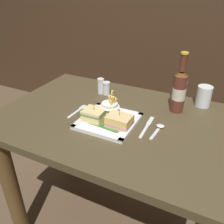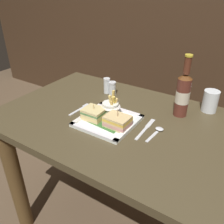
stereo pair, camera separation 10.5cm
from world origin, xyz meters
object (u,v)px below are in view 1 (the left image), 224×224
at_px(dining_table, 115,147).
at_px(fork, 78,110).
at_px(beer_bottle, 179,90).
at_px(salt_shaker, 101,87).
at_px(knife, 147,126).
at_px(square_plate, 108,121).
at_px(water_glass, 204,98).
at_px(sandwich_half_left, 94,115).
at_px(spoon, 159,128).
at_px(fries_cup, 110,107).
at_px(sandwich_half_right, 119,121).
at_px(pepper_shaker, 107,89).

height_order(dining_table, fork, fork).
xyz_separation_m(beer_bottle, salt_shaker, (-0.42, 0.02, -0.07)).
relative_size(fork, knife, 0.77).
height_order(square_plate, water_glass, water_glass).
bearing_deg(square_plate, sandwich_half_left, -162.95).
bearing_deg(dining_table, salt_shaker, 132.59).
bearing_deg(knife, fork, -177.30).
bearing_deg(salt_shaker, sandwich_half_left, -67.27).
bearing_deg(spoon, knife, -177.11).
bearing_deg(beer_bottle, dining_table, -142.19).
bearing_deg(square_plate, fries_cup, 109.24).
bearing_deg(knife, dining_table, 177.19).
bearing_deg(sandwich_half_right, fries_cup, 139.64).
xyz_separation_m(fries_cup, knife, (0.18, -0.00, -0.05)).
bearing_deg(knife, square_plate, -164.03).
distance_m(fries_cup, knife, 0.19).
height_order(water_glass, knife, water_glass).
distance_m(square_plate, pepper_shaker, 0.29).
bearing_deg(square_plate, beer_bottle, 44.16).
bearing_deg(fries_cup, sandwich_half_left, -124.10).
xyz_separation_m(fries_cup, fork, (-0.16, -0.02, -0.05)).
bearing_deg(sandwich_half_right, pepper_shaker, 126.32).
bearing_deg(dining_table, sandwich_half_left, -133.68).
bearing_deg(salt_shaker, dining_table, -47.41).
distance_m(fork, knife, 0.34).
relative_size(beer_bottle, spoon, 2.35).
distance_m(fries_cup, salt_shaker, 0.26).
xyz_separation_m(dining_table, sandwich_half_left, (-0.07, -0.07, 0.21)).
bearing_deg(water_glass, dining_table, -139.01).
bearing_deg(knife, pepper_shaker, 145.56).
bearing_deg(pepper_shaker, dining_table, -53.40).
relative_size(beer_bottle, water_glass, 2.76).
distance_m(water_glass, fork, 0.61).
xyz_separation_m(sandwich_half_left, knife, (0.22, 0.07, -0.03)).
xyz_separation_m(sandwich_half_right, knife, (0.10, 0.07, -0.03)).
xyz_separation_m(knife, salt_shaker, (-0.34, 0.21, 0.04)).
relative_size(square_plate, pepper_shaker, 3.35).
bearing_deg(beer_bottle, fork, -153.95).
relative_size(fork, spoon, 1.15).
distance_m(square_plate, sandwich_half_left, 0.07).
xyz_separation_m(sandwich_half_left, fries_cup, (0.04, 0.07, 0.02)).
distance_m(sandwich_half_right, water_glass, 0.46).
height_order(beer_bottle, salt_shaker, beer_bottle).
xyz_separation_m(fries_cup, spoon, (0.23, 0.00, -0.05)).
relative_size(sandwich_half_left, fork, 0.67).
height_order(dining_table, salt_shaker, salt_shaker).
bearing_deg(sandwich_half_left, sandwich_half_right, 0.00).
distance_m(square_plate, water_glass, 0.49).
xyz_separation_m(beer_bottle, pepper_shaker, (-0.38, 0.02, -0.08)).
height_order(fork, pepper_shaker, pepper_shaker).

